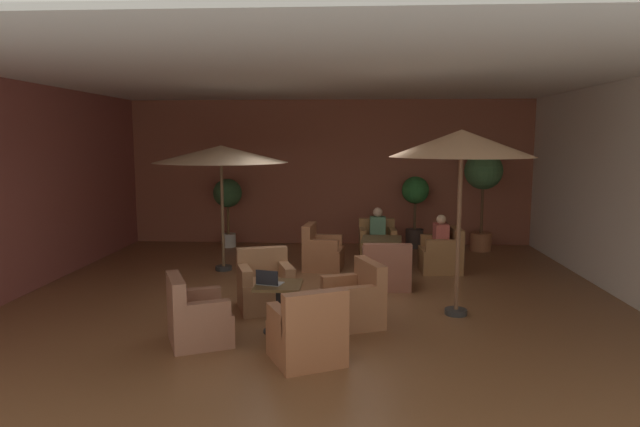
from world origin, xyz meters
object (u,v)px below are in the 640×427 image
object	(u,v)px
armchair_front_right_east	(321,253)
potted_tree_left_corner	(415,201)
iced_drink_cup	(270,280)
cafe_table_front_right	(382,245)
potted_tree_mid_right	(228,198)
patron_blue_shirt	(441,234)
armchair_front_left_north	(196,318)
armchair_front_left_west	(265,287)
patron_by_window	(378,225)
open_laptop	(269,281)
cafe_table_front_left	(278,298)
armchair_front_right_north	(377,244)
patio_umbrella_tall_red	(221,155)
armchair_front_right_south	(386,270)
armchair_front_right_west	(442,255)
armchair_front_left_south	(354,301)
armchair_front_left_east	(308,335)
patio_umbrella_center_beige	(461,145)
potted_tree_mid_left	(483,180)

from	to	relation	value
armchair_front_right_east	potted_tree_left_corner	size ratio (longest dim) A/B	0.53
iced_drink_cup	cafe_table_front_right	bearing A→B (deg)	64.93
potted_tree_mid_right	patron_blue_shirt	distance (m)	5.09
armchair_front_left_north	armchair_front_left_west	xyz separation A→B (m)	(0.64, 1.44, 0.02)
armchair_front_right_east	patron_by_window	bearing A→B (deg)	41.18
patron_by_window	open_laptop	bearing A→B (deg)	-109.35
cafe_table_front_left	potted_tree_mid_right	size ratio (longest dim) A/B	0.40
cafe_table_front_left	armchair_front_right_north	bearing A→B (deg)	72.02
patio_umbrella_tall_red	armchair_front_right_south	bearing A→B (deg)	-19.83
armchair_front_right_west	potted_tree_left_corner	bearing A→B (deg)	96.37
armchair_front_left_south	armchair_front_right_west	distance (m)	3.52
armchair_front_right_east	open_laptop	world-z (taller)	armchair_front_right_east
armchair_front_right_east	armchair_front_left_north	bearing A→B (deg)	-108.44
armchair_front_right_south	armchair_front_left_east	bearing A→B (deg)	-108.40
armchair_front_right_east	potted_tree_mid_right	world-z (taller)	potted_tree_mid_right
potted_tree_mid_right	iced_drink_cup	world-z (taller)	potted_tree_mid_right
patio_umbrella_tall_red	open_laptop	xyz separation A→B (m)	(1.40, -3.42, -1.53)
patio_umbrella_center_beige	potted_tree_mid_right	xyz separation A→B (m)	(-4.39, 4.82, -1.29)
potted_tree_mid_right	cafe_table_front_right	bearing A→B (deg)	-33.04
armchair_front_left_east	patron_blue_shirt	size ratio (longest dim) A/B	1.53
patron_by_window	armchair_front_right_west	bearing A→B (deg)	-42.31
potted_tree_mid_right	patron_by_window	xyz separation A→B (m)	(3.43, -1.13, -0.43)
potted_tree_mid_right	patio_umbrella_center_beige	bearing A→B (deg)	-47.64
armchair_front_right_east	patron_by_window	xyz separation A→B (m)	(1.13, 0.99, 0.40)
armchair_front_left_north	patron_blue_shirt	world-z (taller)	patron_blue_shirt
potted_tree_left_corner	iced_drink_cup	size ratio (longest dim) A/B	15.14
cafe_table_front_left	armchair_front_right_west	distance (m)	4.39
cafe_table_front_right	armchair_front_right_north	world-z (taller)	armchair_front_right_north
armchair_front_left_east	potted_tree_left_corner	xyz separation A→B (m)	(1.96, 6.80, 0.77)
armchair_front_left_east	potted_tree_mid_left	world-z (taller)	potted_tree_mid_left
armchair_front_right_north	cafe_table_front_right	bearing A→B (deg)	-88.59
armchair_front_right_west	patio_umbrella_tall_red	bearing A→B (deg)	-178.71
potted_tree_mid_left	patron_blue_shirt	distance (m)	2.60
patron_blue_shirt	open_laptop	xyz separation A→B (m)	(-2.76, -3.51, -0.03)
armchair_front_right_west	patio_umbrella_center_beige	size ratio (longest dim) A/B	0.32
armchair_front_left_west	armchair_front_right_north	distance (m)	4.03
potted_tree_mid_left	potted_tree_left_corner	bearing A→B (deg)	170.44
armchair_front_right_west	patio_umbrella_center_beige	world-z (taller)	patio_umbrella_center_beige
armchair_front_right_west	potted_tree_mid_right	distance (m)	5.18
armchair_front_left_west	iced_drink_cup	size ratio (longest dim) A/B	8.93
armchair_front_right_north	armchair_front_right_east	distance (m)	1.53
potted_tree_left_corner	potted_tree_mid_right	distance (m)	4.35
cafe_table_front_right	potted_tree_mid_right	size ratio (longest dim) A/B	0.50
open_laptop	armchair_front_right_west	bearing A→B (deg)	51.52
potted_tree_mid_left	patron_by_window	world-z (taller)	potted_tree_mid_left
armchair_front_right_south	armchair_front_right_north	bearing A→B (deg)	91.11
armchair_front_right_east	iced_drink_cup	size ratio (longest dim) A/B	8.04
patron_blue_shirt	patron_by_window	distance (m)	1.57
armchair_front_left_south	potted_tree_mid_right	size ratio (longest dim) A/B	0.62
cafe_table_front_left	patron_blue_shirt	xyz separation A→B (m)	(2.64, 3.48, 0.27)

